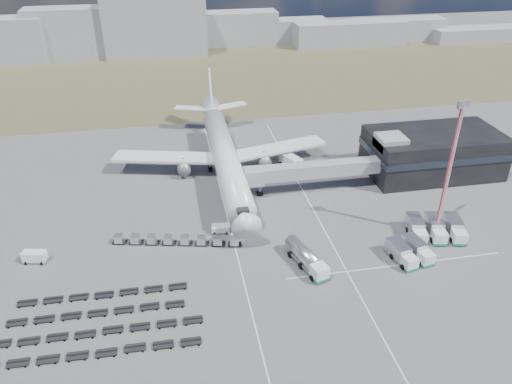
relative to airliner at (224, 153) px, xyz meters
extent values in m
plane|color=#565659|center=(0.00, -32.38, -5.29)|extent=(420.00, 420.00, 0.00)
cube|color=brown|center=(0.00, 77.62, -5.29)|extent=(420.00, 90.00, 0.01)
cube|color=silver|center=(-2.00, -27.38, -5.29)|extent=(0.25, 110.00, 0.01)
cube|color=silver|center=(16.00, -27.38, -5.29)|extent=(0.25, 110.00, 0.01)
cube|color=silver|center=(25.00, -40.38, -5.29)|extent=(40.00, 0.25, 0.01)
cube|color=black|center=(48.00, -8.38, -0.29)|extent=(30.00, 16.00, 10.00)
cube|color=#262D38|center=(48.00, -8.38, 0.91)|extent=(30.40, 16.40, 1.60)
cube|color=#939399|center=(36.00, -10.38, 4.21)|extent=(6.00, 6.00, 3.00)
cube|color=#939399|center=(18.10, -11.88, -0.19)|extent=(29.80, 3.00, 3.00)
cube|color=#939399|center=(4.70, -12.38, -0.19)|extent=(4.00, 3.60, 3.40)
cylinder|color=slate|center=(6.20, -11.88, -2.74)|extent=(0.70, 0.70, 5.10)
cylinder|color=black|center=(6.20, -11.88, -4.84)|extent=(1.40, 0.90, 1.40)
cylinder|color=white|center=(0.00, -2.38, 0.01)|extent=(5.60, 48.00, 5.60)
cone|color=white|center=(0.00, -28.88, 0.01)|extent=(5.60, 5.00, 5.60)
cone|color=white|center=(0.00, 25.62, 0.81)|extent=(5.60, 8.00, 5.60)
cube|color=black|center=(0.00, -26.88, 0.81)|extent=(2.20, 2.00, 0.80)
cube|color=white|center=(-13.00, 2.62, -1.19)|extent=(25.59, 11.38, 0.50)
cube|color=white|center=(13.00, 2.62, -1.19)|extent=(25.59, 11.38, 0.50)
cylinder|color=slate|center=(-9.50, 0.62, -2.89)|extent=(3.00, 5.00, 3.00)
cylinder|color=slate|center=(9.50, 0.62, -2.89)|extent=(3.00, 5.00, 3.00)
cube|color=white|center=(-5.50, 27.62, 1.21)|extent=(9.49, 5.63, 0.35)
cube|color=white|center=(5.50, 27.62, 1.21)|extent=(9.49, 5.63, 0.35)
cube|color=white|center=(0.00, 28.62, 6.51)|extent=(0.50, 9.06, 11.45)
cylinder|color=slate|center=(0.00, -23.38, -4.04)|extent=(0.50, 0.50, 2.50)
cylinder|color=slate|center=(-3.20, 1.62, -4.04)|extent=(0.60, 0.60, 2.50)
cylinder|color=slate|center=(3.20, 1.62, -4.04)|extent=(0.60, 0.60, 2.50)
cylinder|color=black|center=(0.00, -23.38, -4.79)|extent=(0.50, 1.20, 1.20)
cube|color=#9598A3|center=(-73.27, 111.77, 3.42)|extent=(32.51, 12.00, 17.42)
cube|color=#9598A3|center=(-46.91, 113.54, 4.73)|extent=(35.80, 12.00, 20.05)
cube|color=#9598A3|center=(-13.73, 111.39, 7.45)|extent=(41.49, 12.00, 25.48)
cube|color=#9598A3|center=(14.00, 125.50, 1.83)|extent=(52.64, 12.00, 14.25)
cube|color=#9598A3|center=(47.62, 125.60, -0.26)|extent=(32.82, 12.00, 10.07)
cube|color=#9598A3|center=(71.82, 113.99, -0.15)|extent=(50.31, 12.00, 10.29)
cube|color=#9598A3|center=(96.92, 118.17, -0.34)|extent=(43.48, 12.00, 9.90)
cube|color=#9598A3|center=(134.50, 110.77, -2.21)|extent=(45.83, 12.00, 6.16)
cube|color=white|center=(10.61, -41.52, -3.72)|extent=(3.24, 3.24, 2.49)
cube|color=#157855|center=(10.61, -41.52, -4.70)|extent=(3.37, 3.37, 0.54)
cylinder|color=silver|center=(9.09, -36.44, -3.23)|extent=(4.93, 8.55, 2.71)
cube|color=slate|center=(9.09, -36.44, -4.48)|extent=(4.82, 8.52, 0.38)
cylinder|color=black|center=(9.55, -37.99, -4.75)|extent=(3.04, 1.95, 1.19)
cube|color=white|center=(-4.00, -24.38, -4.53)|extent=(3.60, 2.30, 1.52)
cube|color=white|center=(-37.48, -27.57, -4.21)|extent=(4.32, 2.64, 2.17)
cube|color=white|center=(15.98, -0.30, -3.59)|extent=(4.94, 6.85, 2.97)
cube|color=#157855|center=(15.98, -0.30, -4.81)|extent=(5.08, 6.99, 0.48)
cube|color=white|center=(26.82, -41.66, -3.97)|extent=(2.70, 2.62, 2.23)
cube|color=#157855|center=(26.82, -41.66, -4.83)|extent=(2.82, 2.74, 0.46)
cube|color=silver|center=(26.18, -38.17, -3.57)|extent=(3.24, 5.03, 2.64)
cube|color=white|center=(30.21, -41.03, -3.97)|extent=(2.70, 2.62, 2.23)
cube|color=#157855|center=(30.21, -41.03, -4.83)|extent=(2.82, 2.74, 0.46)
cube|color=silver|center=(29.57, -37.54, -3.57)|extent=(3.24, 5.03, 2.64)
cube|color=white|center=(32.01, -34.96, -3.89)|extent=(2.89, 2.80, 2.37)
cube|color=#157855|center=(32.01, -34.96, -4.81)|extent=(3.02, 2.93, 0.49)
cube|color=silver|center=(32.73, -31.25, -3.46)|extent=(3.49, 5.37, 2.81)
cube|color=white|center=(35.62, -35.66, -3.89)|extent=(2.89, 2.80, 2.37)
cube|color=#157855|center=(35.62, -35.66, -4.81)|extent=(3.02, 2.93, 0.49)
cube|color=silver|center=(36.33, -31.95, -3.46)|extent=(3.49, 5.37, 2.81)
cube|color=white|center=(39.22, -36.35, -3.89)|extent=(2.89, 2.80, 2.37)
cube|color=#157855|center=(39.22, -36.35, -4.81)|extent=(3.02, 2.93, 0.49)
cube|color=silver|center=(39.94, -32.64, -3.46)|extent=(3.49, 5.37, 2.81)
cube|color=black|center=(-23.09, -24.50, -5.00)|extent=(2.79, 2.05, 0.17)
cube|color=silver|center=(-23.09, -24.50, -4.18)|extent=(1.84, 1.84, 1.45)
cube|color=black|center=(-20.07, -25.17, -5.00)|extent=(2.79, 2.05, 0.17)
cube|color=silver|center=(-20.07, -25.17, -4.18)|extent=(1.84, 1.84, 1.45)
cube|color=black|center=(-17.06, -25.84, -5.00)|extent=(2.79, 2.05, 0.17)
cube|color=silver|center=(-17.06, -25.84, -4.18)|extent=(1.84, 1.84, 1.45)
cube|color=black|center=(-14.04, -26.51, -5.00)|extent=(2.79, 2.05, 0.17)
cube|color=silver|center=(-14.04, -26.51, -4.18)|extent=(1.84, 1.84, 1.45)
cube|color=black|center=(-11.02, -27.19, -5.00)|extent=(2.79, 2.05, 0.17)
cube|color=silver|center=(-11.02, -27.19, -4.18)|extent=(1.84, 1.84, 1.45)
cube|color=black|center=(-8.01, -27.86, -5.00)|extent=(2.79, 2.05, 0.17)
cube|color=silver|center=(-8.01, -27.86, -4.18)|extent=(1.84, 1.84, 1.45)
cube|color=black|center=(-4.99, -28.53, -5.00)|extent=(2.79, 2.05, 0.17)
cube|color=silver|center=(-4.99, -28.53, -4.18)|extent=(1.84, 1.84, 1.45)
cube|color=black|center=(-1.98, -29.20, -5.00)|extent=(2.79, 2.05, 0.17)
cube|color=silver|center=(-1.98, -29.20, -4.18)|extent=(1.84, 1.84, 1.45)
cube|color=black|center=(-25.57, -51.45, -4.94)|extent=(31.64, 1.85, 0.71)
cube|color=black|center=(-25.52, -47.30, -4.94)|extent=(31.64, 1.85, 0.71)
cube|color=black|center=(-25.47, -43.15, -4.94)|extent=(27.69, 1.81, 0.71)
cube|color=black|center=(-25.43, -39.00, -4.94)|extent=(27.69, 1.81, 0.71)
cylinder|color=#AB1B27|center=(36.52, -32.83, 7.71)|extent=(0.73, 0.73, 26.01)
cube|color=slate|center=(36.52, -32.83, 21.03)|extent=(2.56, 1.41, 1.25)
cube|color=#565659|center=(36.52, -32.83, -5.14)|extent=(2.08, 2.08, 0.31)
camera|label=1|loc=(-12.02, -104.25, 49.63)|focal=35.00mm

